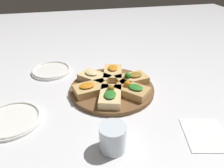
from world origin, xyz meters
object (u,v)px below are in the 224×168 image
at_px(plate_left, 11,120).
at_px(water_glass, 113,138).
at_px(serving_board, 112,89).
at_px(napkin_stack, 205,134).
at_px(plate_right, 51,70).

bearing_deg(plate_left, water_glass, -121.63).
bearing_deg(serving_board, napkin_stack, -143.78).
height_order(water_glass, napkin_stack, water_glass).
relative_size(serving_board, plate_left, 1.73).
bearing_deg(water_glass, plate_left, 58.37).
bearing_deg(napkin_stack, water_glass, 87.76).
bearing_deg(water_glass, serving_board, -12.31).
xyz_separation_m(serving_board, plate_left, (-0.11, 0.37, -0.00)).
relative_size(plate_left, water_glass, 2.44).
xyz_separation_m(plate_right, napkin_stack, (-0.54, -0.48, -0.01)).
height_order(serving_board, napkin_stack, serving_board).
xyz_separation_m(plate_left, napkin_stack, (-0.20, -0.60, -0.01)).
height_order(serving_board, plate_right, serving_board).
xyz_separation_m(serving_board, water_glass, (-0.30, 0.07, 0.03)).
relative_size(plate_left, napkin_stack, 1.32).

